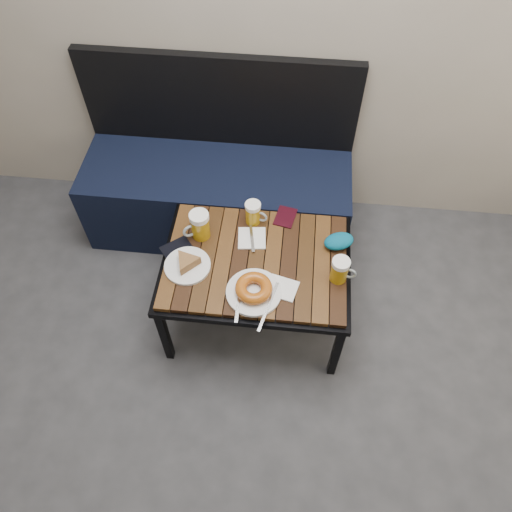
# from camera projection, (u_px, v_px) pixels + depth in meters

# --- Properties ---
(room_shell) EXTENTS (4.00, 4.00, 4.00)m
(room_shell) POSITION_uv_depth(u_px,v_px,m) (134.00, 124.00, 0.78)
(room_shell) COLOR gray
(room_shell) RESTS_ON ground
(bench) EXTENTS (1.40, 0.50, 0.95)m
(bench) POSITION_uv_depth(u_px,v_px,m) (218.00, 190.00, 2.73)
(bench) COLOR black
(bench) RESTS_ON ground
(cafe_table) EXTENTS (0.84, 0.62, 0.47)m
(cafe_table) POSITION_uv_depth(u_px,v_px,m) (256.00, 265.00, 2.24)
(cafe_table) COLOR black
(cafe_table) RESTS_ON ground
(beer_mug_left) EXTENTS (0.13, 0.12, 0.14)m
(beer_mug_left) POSITION_uv_depth(u_px,v_px,m) (200.00, 225.00, 2.23)
(beer_mug_left) COLOR #A4780D
(beer_mug_left) RESTS_ON cafe_table
(beer_mug_centre) EXTENTS (0.11, 0.08, 0.12)m
(beer_mug_centre) POSITION_uv_depth(u_px,v_px,m) (253.00, 213.00, 2.29)
(beer_mug_centre) COLOR #A4780D
(beer_mug_centre) RESTS_ON cafe_table
(beer_mug_right) EXTENTS (0.12, 0.08, 0.12)m
(beer_mug_right) POSITION_uv_depth(u_px,v_px,m) (340.00, 270.00, 2.10)
(beer_mug_right) COLOR #A4780D
(beer_mug_right) RESTS_ON cafe_table
(plate_pie) EXTENTS (0.20, 0.20, 0.06)m
(plate_pie) POSITION_uv_depth(u_px,v_px,m) (187.00, 264.00, 2.16)
(plate_pie) COLOR white
(plate_pie) RESTS_ON cafe_table
(plate_bagel) EXTENTS (0.24, 0.31, 0.06)m
(plate_bagel) POSITION_uv_depth(u_px,v_px,m) (254.00, 290.00, 2.08)
(plate_bagel) COLOR white
(plate_bagel) RESTS_ON cafe_table
(napkin_left) EXTENTS (0.14, 0.16, 0.01)m
(napkin_left) POSITION_uv_depth(u_px,v_px,m) (252.00, 238.00, 2.27)
(napkin_left) COLOR white
(napkin_left) RESTS_ON cafe_table
(napkin_right) EXTENTS (0.15, 0.13, 0.01)m
(napkin_right) POSITION_uv_depth(u_px,v_px,m) (282.00, 288.00, 2.11)
(napkin_right) COLOR white
(napkin_right) RESTS_ON cafe_table
(passport_navy) EXTENTS (0.16, 0.16, 0.01)m
(passport_navy) POSITION_uv_depth(u_px,v_px,m) (177.00, 249.00, 2.24)
(passport_navy) COLOR black
(passport_navy) RESTS_ON cafe_table
(passport_burgundy) EXTENTS (0.11, 0.14, 0.01)m
(passport_burgundy) POSITION_uv_depth(u_px,v_px,m) (285.00, 217.00, 2.35)
(passport_burgundy) COLOR black
(passport_burgundy) RESTS_ON cafe_table
(knit_pouch) EXTENTS (0.16, 0.14, 0.06)m
(knit_pouch) POSITION_uv_depth(u_px,v_px,m) (339.00, 241.00, 2.23)
(knit_pouch) COLOR #044C7C
(knit_pouch) RESTS_ON cafe_table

